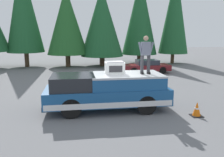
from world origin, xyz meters
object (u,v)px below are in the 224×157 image
pickup_truck (107,91)px  compressor_unit (115,68)px  person_on_truck_bed (146,54)px  traffic_cone (197,109)px  parked_car_maroon (146,66)px

pickup_truck → compressor_unit: bearing=-73.4°
person_on_truck_bed → compressor_unit: bearing=79.7°
pickup_truck → compressor_unit: size_ratio=6.60×
person_on_truck_bed → traffic_cone: size_ratio=2.73×
pickup_truck → parked_car_maroon: size_ratio=1.35×
pickup_truck → compressor_unit: compressor_unit is taller
compressor_unit → traffic_cone: compressor_unit is taller
compressor_unit → person_on_truck_bed: person_on_truck_bed is taller
compressor_unit → traffic_cone: (-1.50, -3.28, -1.64)m
compressor_unit → parked_car_maroon: 10.49m
compressor_unit → person_on_truck_bed: 1.51m
person_on_truck_bed → parked_car_maroon: bearing=-17.2°
person_on_truck_bed → traffic_cone: person_on_truck_bed is taller
compressor_unit → person_on_truck_bed: size_ratio=0.50×
traffic_cone → person_on_truck_bed: bearing=56.8°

